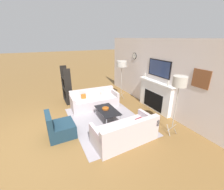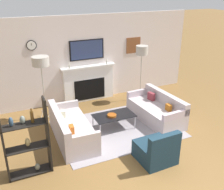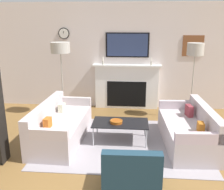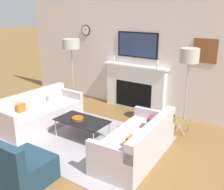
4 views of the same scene
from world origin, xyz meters
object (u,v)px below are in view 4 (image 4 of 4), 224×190
decorative_bowl (78,118)px  floor_lamp_right (189,57)px  couch_right (137,144)px  floor_lamp_left (71,45)px  couch_left (40,114)px  armchair (22,169)px  coffee_table (82,121)px

decorative_bowl → floor_lamp_right: floor_lamp_right is taller
couch_right → decorative_bowl: couch_right is taller
floor_lamp_left → couch_left: bearing=-77.5°
armchair → coffee_table: 1.65m
couch_right → floor_lamp_right: floor_lamp_right is taller
couch_right → coffee_table: 1.29m
coffee_table → floor_lamp_right: 2.46m
coffee_table → floor_lamp_left: (-1.49, 1.39, 1.26)m
armchair → decorative_bowl: size_ratio=3.22×
couch_right → floor_lamp_right: (0.32, 1.44, 1.33)m
armchair → floor_lamp_right: size_ratio=0.43×
couch_right → coffee_table: bearing=177.7°
decorative_bowl → floor_lamp_left: bearing=134.7°
couch_right → decorative_bowl: size_ratio=7.47×
couch_left → floor_lamp_right: 3.39m
decorative_bowl → floor_lamp_left: size_ratio=0.14×
floor_lamp_left → armchair: bearing=-60.4°
coffee_table → armchair: bearing=-82.0°
decorative_bowl → floor_lamp_left: 2.34m
armchair → floor_lamp_right: 3.58m
couch_right → floor_lamp_left: (-2.77, 1.44, 1.35)m
couch_left → couch_right: bearing=0.0°
armchair → floor_lamp_left: bearing=119.6°
armchair → coffee_table: (-0.23, 1.63, 0.11)m
couch_left → floor_lamp_right: size_ratio=1.06×
couch_left → couch_right: (2.45, 0.00, 0.00)m
floor_lamp_left → floor_lamp_right: floor_lamp_right is taller
floor_lamp_left → floor_lamp_right: size_ratio=1.00×
couch_left → decorative_bowl: size_ratio=7.90×
couch_left → coffee_table: couch_left is taller
floor_lamp_left → decorative_bowl: bearing=-45.3°
coffee_table → couch_left: bearing=-177.4°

